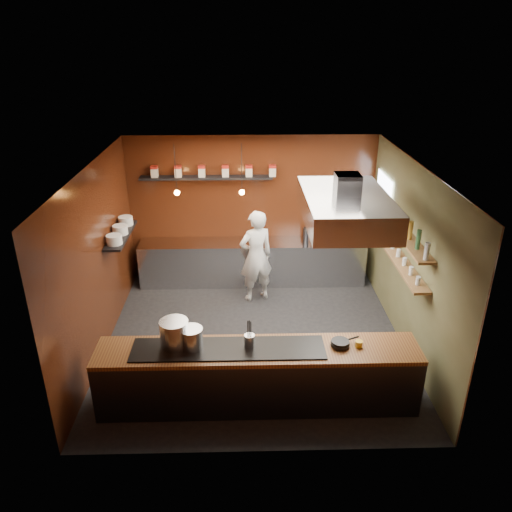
{
  "coord_description": "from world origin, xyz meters",
  "views": [
    {
      "loc": [
        -0.18,
        -7.2,
        4.84
      ],
      "look_at": [
        0.03,
        0.4,
        1.39
      ],
      "focal_mm": 35.0,
      "sensor_mm": 36.0,
      "label": 1
    }
  ],
  "objects_px": {
    "chef": "(256,256)",
    "extractor_hood": "(346,207)",
    "stockpot_small": "(191,338)",
    "stockpot_large": "(174,333)",
    "espresso_machine": "(326,231)"
  },
  "relations": [
    {
      "from": "extractor_hood",
      "to": "chef",
      "type": "relative_size",
      "value": 1.1
    },
    {
      "from": "chef",
      "to": "extractor_hood",
      "type": "bearing_deg",
      "value": 102.34
    },
    {
      "from": "stockpot_large",
      "to": "stockpot_small",
      "type": "distance_m",
      "value": 0.24
    },
    {
      "from": "stockpot_large",
      "to": "espresso_machine",
      "type": "bearing_deg",
      "value": 55.09
    },
    {
      "from": "extractor_hood",
      "to": "stockpot_small",
      "type": "height_order",
      "value": "extractor_hood"
    },
    {
      "from": "espresso_machine",
      "to": "stockpot_small",
      "type": "bearing_deg",
      "value": -106.28
    },
    {
      "from": "chef",
      "to": "stockpot_small",
      "type": "bearing_deg",
      "value": 50.8
    },
    {
      "from": "stockpot_small",
      "to": "chef",
      "type": "height_order",
      "value": "chef"
    },
    {
      "from": "extractor_hood",
      "to": "chef",
      "type": "bearing_deg",
      "value": 124.13
    },
    {
      "from": "stockpot_small",
      "to": "stockpot_large",
      "type": "bearing_deg",
      "value": 167.31
    },
    {
      "from": "stockpot_large",
      "to": "extractor_hood",
      "type": "bearing_deg",
      "value": 24.75
    },
    {
      "from": "stockpot_small",
      "to": "chef",
      "type": "bearing_deg",
      "value": 72.59
    },
    {
      "from": "stockpot_small",
      "to": "extractor_hood",
      "type": "bearing_deg",
      "value": 28.07
    },
    {
      "from": "extractor_hood",
      "to": "stockpot_large",
      "type": "bearing_deg",
      "value": -155.25
    },
    {
      "from": "stockpot_small",
      "to": "chef",
      "type": "xyz_separation_m",
      "value": [
        0.94,
        3.01,
        -0.17
      ]
    }
  ]
}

